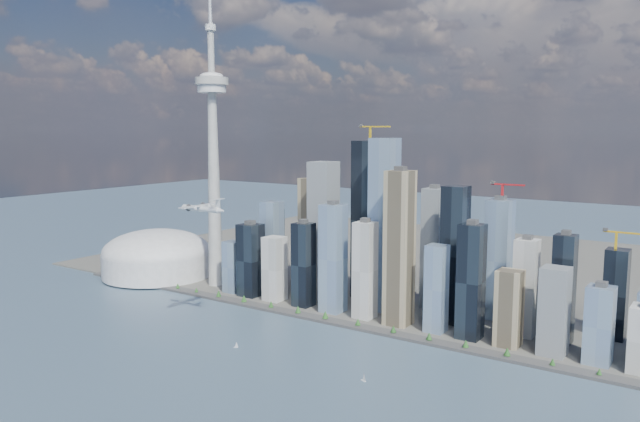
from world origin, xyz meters
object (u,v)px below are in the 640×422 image
Objects in this scene: sailboat_west at (236,346)px; airplane at (202,208)px; dome_stadium at (157,256)px; sailboat_east at (364,378)px; needle_tower at (213,152)px.

airplane is at bearing 142.39° from sailboat_west.
dome_stadium is 377.29m from airplane.
sailboat_east is at bearing -22.30° from sailboat_west.
dome_stadium reaches higher than sailboat_west.
dome_stadium is 431.69m from sailboat_west.
dome_stadium is at bearing -175.91° from needle_tower.
sailboat_west is 0.78× the size of sailboat_east.
needle_tower reaches higher than sailboat_east.
dome_stadium reaches higher than sailboat_east.
airplane reaches higher than dome_stadium.
dome_stadium is (-140.00, -10.00, -196.40)m from needle_tower.
sailboat_west is (238.89, -213.59, -233.14)m from needle_tower.
airplane is at bearing -31.07° from dome_stadium.
needle_tower is 260.52m from airplane.
airplane is 185.59m from sailboat_west.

